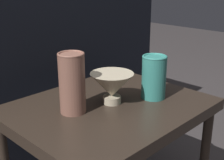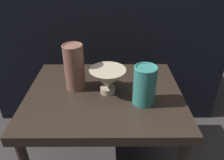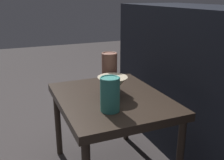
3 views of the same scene
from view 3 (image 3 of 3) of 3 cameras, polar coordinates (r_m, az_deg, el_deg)
The scene contains 5 objects.
table at distance 1.37m, azimuth -0.13°, elevation -5.56°, with size 0.66×0.53×0.46m.
couch_backdrop at distance 1.68m, azimuth 19.84°, elevation -0.74°, with size 1.41×0.50×0.89m.
bowl at distance 1.31m, azimuth 0.31°, elevation -1.15°, with size 0.15×0.15×0.11m.
vase_textured_left at distance 1.44m, azimuth -0.56°, elevation 2.13°, with size 0.09×0.09×0.20m.
vase_colorful_right at distance 1.16m, azimuth -0.44°, elevation -3.02°, with size 0.09×0.09×0.16m.
Camera 3 is at (1.16, -0.48, 0.96)m, focal length 42.00 mm.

